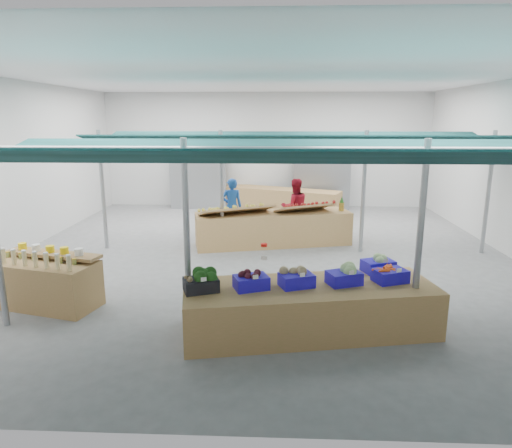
% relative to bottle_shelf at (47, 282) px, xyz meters
% --- Properties ---
extents(floor, '(13.00, 13.00, 0.00)m').
position_rel_bottle_shelf_xyz_m(floor, '(3.70, 3.18, -0.45)').
color(floor, slate).
rests_on(floor, ground).
extents(hall, '(13.00, 13.00, 13.00)m').
position_rel_bottle_shelf_xyz_m(hall, '(3.70, 4.62, 2.20)').
color(hall, silver).
rests_on(hall, ground).
extents(pole_grid, '(10.00, 4.60, 3.00)m').
position_rel_bottle_shelf_xyz_m(pole_grid, '(4.45, 1.43, 1.37)').
color(pole_grid, gray).
rests_on(pole_grid, floor).
extents(awnings, '(9.50, 7.08, 0.30)m').
position_rel_bottle_shelf_xyz_m(awnings, '(4.45, 1.43, 2.33)').
color(awnings, black).
rests_on(awnings, pole_grid).
extents(back_shelving_left, '(2.00, 0.50, 2.00)m').
position_rel_bottle_shelf_xyz_m(back_shelving_left, '(1.20, 9.18, 0.55)').
color(back_shelving_left, '#B23F33').
rests_on(back_shelving_left, floor).
extents(back_shelving_right, '(2.00, 0.50, 2.00)m').
position_rel_bottle_shelf_xyz_m(back_shelving_right, '(5.70, 9.18, 0.55)').
color(back_shelving_right, '#B23F33').
rests_on(back_shelving_right, floor).
extents(bottle_shelf, '(1.99, 1.50, 1.10)m').
position_rel_bottle_shelf_xyz_m(bottle_shelf, '(0.00, 0.00, 0.00)').
color(bottle_shelf, olive).
rests_on(bottle_shelf, floor).
extents(veg_counter, '(4.05, 1.97, 0.76)m').
position_rel_bottle_shelf_xyz_m(veg_counter, '(4.59, -0.81, -0.07)').
color(veg_counter, olive).
rests_on(veg_counter, floor).
extents(fruit_counter, '(4.16, 1.85, 0.87)m').
position_rel_bottle_shelf_xyz_m(fruit_counter, '(3.99, 4.19, -0.01)').
color(fruit_counter, olive).
rests_on(fruit_counter, floor).
extents(far_counter, '(4.54, 2.62, 0.82)m').
position_rel_bottle_shelf_xyz_m(far_counter, '(4.10, 8.72, -0.04)').
color(far_counter, olive).
rests_on(far_counter, floor).
extents(vendor_left, '(0.66, 0.51, 1.62)m').
position_rel_bottle_shelf_xyz_m(vendor_left, '(2.79, 5.29, 0.36)').
color(vendor_left, '#18489D').
rests_on(vendor_left, floor).
extents(vendor_right, '(0.90, 0.77, 1.62)m').
position_rel_bottle_shelf_xyz_m(vendor_right, '(4.59, 5.29, 0.36)').
color(vendor_right, maroon).
rests_on(vendor_right, floor).
extents(crate_broccoli, '(0.59, 0.50, 0.35)m').
position_rel_bottle_shelf_xyz_m(crate_broccoli, '(2.94, -1.11, 0.47)').
color(crate_broccoli, black).
rests_on(crate_broccoli, veg_counter).
extents(crate_beets, '(0.59, 0.50, 0.29)m').
position_rel_bottle_shelf_xyz_m(crate_beets, '(3.68, -0.97, 0.44)').
color(crate_beets, '#1D11BD').
rests_on(crate_beets, veg_counter).
extents(crate_celeriac, '(0.59, 0.50, 0.31)m').
position_rel_bottle_shelf_xyz_m(crate_celeriac, '(4.37, -0.85, 0.45)').
color(crate_celeriac, '#1D11BD').
rests_on(crate_celeriac, veg_counter).
extents(crate_cabbage, '(0.59, 0.50, 0.35)m').
position_rel_bottle_shelf_xyz_m(crate_cabbage, '(5.12, -0.71, 0.47)').
color(crate_cabbage, '#1D11BD').
rests_on(crate_cabbage, veg_counter).
extents(crate_carrots, '(0.59, 0.50, 0.29)m').
position_rel_bottle_shelf_xyz_m(crate_carrots, '(5.86, -0.58, 0.42)').
color(crate_carrots, '#1D11BD').
rests_on(crate_carrots, veg_counter).
extents(sparrow, '(0.12, 0.09, 0.11)m').
position_rel_bottle_shelf_xyz_m(sparrow, '(2.80, -1.27, 0.56)').
color(sparrow, brown).
rests_on(sparrow, crate_broccoli).
extents(pole_ribbon, '(0.12, 0.12, 0.28)m').
position_rel_bottle_shelf_xyz_m(pole_ribbon, '(3.85, 0.24, 0.63)').
color(pole_ribbon, red).
rests_on(pole_ribbon, pole_grid).
extents(apple_heap_yellow, '(2.01, 1.46, 0.27)m').
position_rel_bottle_shelf_xyz_m(apple_heap_yellow, '(3.07, 3.88, 0.59)').
color(apple_heap_yellow, '#997247').
rests_on(apple_heap_yellow, fruit_counter).
extents(apple_heap_red, '(1.66, 1.29, 0.27)m').
position_rel_bottle_shelf_xyz_m(apple_heap_red, '(4.81, 4.28, 0.59)').
color(apple_heap_red, '#997247').
rests_on(apple_heap_red, fruit_counter).
extents(pineapple, '(0.14, 0.14, 0.39)m').
position_rel_bottle_shelf_xyz_m(pineapple, '(5.80, 4.51, 0.60)').
color(pineapple, '#8C6019').
rests_on(pineapple, fruit_counter).
extents(crate_extra, '(0.59, 0.50, 0.32)m').
position_rel_bottle_shelf_xyz_m(crate_extra, '(5.77, -0.10, 0.46)').
color(crate_extra, '#1D11BD').
rests_on(crate_extra, veg_counter).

